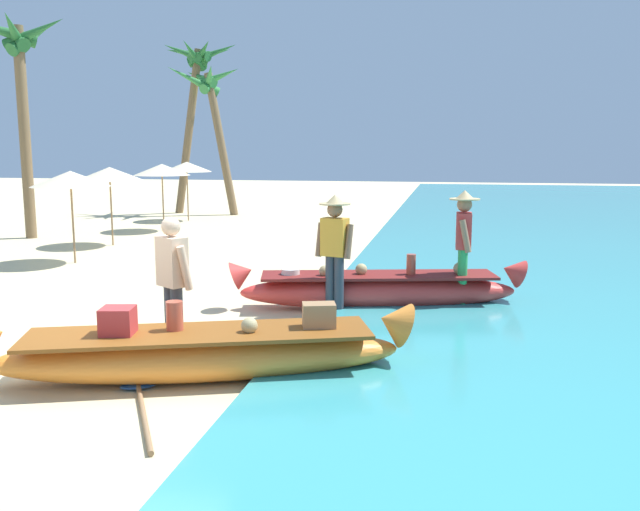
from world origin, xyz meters
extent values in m
plane|color=beige|center=(0.00, 0.00, 0.00)|extent=(80.00, 80.00, 0.00)
ellipsoid|color=orange|center=(1.47, -0.42, 0.25)|extent=(4.25, 2.16, 0.49)
cone|color=orange|center=(3.41, 0.25, 0.54)|extent=(0.57, 0.61, 0.56)
cube|color=brown|center=(1.47, -0.42, 0.49)|extent=(3.62, 1.96, 0.04)
cube|color=#9E754C|center=(2.65, 0.01, 0.63)|extent=(0.40, 0.32, 0.28)
sphere|color=tan|center=(1.98, -0.32, 0.58)|extent=(0.17, 0.17, 0.17)
cylinder|color=#B74C38|center=(1.19, -0.39, 0.65)|extent=(0.18, 0.18, 0.33)
cube|color=#B73333|center=(0.68, -0.65, 0.64)|extent=(0.38, 0.37, 0.30)
ellipsoid|color=red|center=(2.95, 3.07, 0.25)|extent=(4.19, 1.62, 0.51)
cone|color=red|center=(0.99, 2.63, 0.56)|extent=(0.50, 0.51, 0.50)
cone|color=red|center=(4.92, 3.52, 0.56)|extent=(0.50, 0.51, 0.50)
cube|color=maroon|center=(2.95, 3.07, 0.51)|extent=(3.55, 1.49, 0.04)
sphere|color=tan|center=(4.15, 3.33, 0.60)|extent=(0.19, 0.19, 0.19)
cylinder|color=#B74C38|center=(3.43, 3.14, 0.67)|extent=(0.14, 0.14, 0.32)
sphere|color=tan|center=(2.70, 3.02, 0.59)|extent=(0.18, 0.18, 0.18)
sphere|color=tan|center=(2.19, 2.81, 0.59)|extent=(0.17, 0.17, 0.17)
cylinder|color=silver|center=(1.67, 2.81, 0.56)|extent=(0.27, 0.27, 0.10)
cylinder|color=#333842|center=(2.45, 2.54, 0.43)|extent=(0.14, 0.14, 0.86)
cylinder|color=#333842|center=(2.31, 2.59, 0.43)|extent=(0.14, 0.14, 0.86)
cube|color=gold|center=(2.38, 2.56, 1.13)|extent=(0.41, 0.32, 0.54)
cylinder|color=brown|center=(2.59, 2.48, 1.08)|extent=(0.14, 0.21, 0.50)
cylinder|color=brown|center=(2.15, 2.61, 1.08)|extent=(0.14, 0.21, 0.50)
sphere|color=brown|center=(2.38, 2.56, 1.53)|extent=(0.22, 0.22, 0.22)
cylinder|color=tan|center=(2.38, 2.56, 1.61)|extent=(0.44, 0.44, 0.02)
cone|color=tan|center=(2.38, 2.56, 1.68)|extent=(0.26, 0.26, 0.12)
cylinder|color=#333842|center=(0.80, 0.40, 0.41)|extent=(0.14, 0.14, 0.81)
cylinder|color=#333842|center=(0.91, 0.32, 0.41)|extent=(0.14, 0.14, 0.81)
cube|color=beige|center=(0.86, 0.36, 1.10)|extent=(0.42, 0.39, 0.57)
cylinder|color=beige|center=(0.68, 0.51, 1.05)|extent=(0.18, 0.21, 0.52)
cylinder|color=beige|center=(1.06, 0.25, 1.05)|extent=(0.18, 0.21, 0.52)
sphere|color=beige|center=(0.86, 0.36, 1.51)|extent=(0.22, 0.22, 0.22)
cylinder|color=green|center=(4.18, 3.36, 0.46)|extent=(0.14, 0.14, 0.91)
cylinder|color=green|center=(4.18, 3.22, 0.46)|extent=(0.14, 0.14, 0.91)
cube|color=#DB3D38|center=(4.18, 3.29, 1.18)|extent=(0.22, 0.36, 0.53)
cylinder|color=#9E7051|center=(4.20, 3.52, 1.13)|extent=(0.19, 0.09, 0.49)
cylinder|color=#9E7051|center=(4.20, 3.06, 1.13)|extent=(0.19, 0.09, 0.49)
sphere|color=#9E7051|center=(4.18, 3.29, 1.56)|extent=(0.22, 0.22, 0.22)
cylinder|color=tan|center=(4.18, 3.29, 1.64)|extent=(0.44, 0.44, 0.02)
cone|color=tan|center=(4.18, 3.29, 1.71)|extent=(0.26, 0.26, 0.12)
cylinder|color=#8E6B47|center=(-3.69, 5.90, 0.95)|extent=(0.04, 0.04, 1.90)
cone|color=beige|center=(-3.69, 5.90, 1.75)|extent=(1.60, 1.60, 0.32)
cylinder|color=#8E6B47|center=(-4.15, 8.42, 0.95)|extent=(0.04, 0.04, 1.90)
cone|color=beige|center=(-4.15, 8.42, 1.75)|extent=(1.60, 1.60, 0.32)
cylinder|color=#8E6B47|center=(-4.12, 11.39, 0.95)|extent=(0.04, 0.04, 1.90)
cone|color=beige|center=(-4.12, 11.39, 1.75)|extent=(1.60, 1.60, 0.32)
cylinder|color=#8E6B47|center=(-4.44, 14.05, 0.95)|extent=(0.04, 0.04, 1.90)
cone|color=beige|center=(-4.44, 14.05, 1.75)|extent=(1.60, 1.60, 0.32)
cylinder|color=brown|center=(-6.93, 9.26, 2.72)|extent=(0.28, 0.28, 5.43)
cone|color=#23602D|center=(-6.46, 9.28, 5.25)|extent=(1.73, 0.44, 0.96)
cone|color=#23602D|center=(-6.83, 9.67, 5.18)|extent=(0.70, 1.56, 1.09)
cone|color=#23602D|center=(-7.29, 9.45, 5.24)|extent=(1.50, 1.02, 0.96)
cone|color=#23602D|center=(-6.79, 8.88, 5.24)|extent=(0.84, 1.52, 0.97)
cylinder|color=brown|center=(-5.30, 16.49, 2.88)|extent=(1.20, 0.28, 5.81)
cone|color=#23602D|center=(-4.34, 16.51, 5.60)|extent=(1.84, 0.46, 0.92)
cone|color=#23602D|center=(-4.54, 16.85, 5.63)|extent=(1.38, 1.57, 0.81)
cone|color=#23602D|center=(-4.92, 16.98, 5.64)|extent=(0.65, 1.89, 0.78)
cone|color=#23602D|center=(-5.35, 16.68, 5.66)|extent=(2.02, 1.06, 0.72)
cone|color=#23602D|center=(-5.25, 16.32, 5.60)|extent=(1.64, 0.94, 0.89)
cone|color=#23602D|center=(-4.88, 16.05, 5.54)|extent=(0.51, 1.60, 1.04)
cone|color=#23602D|center=(-4.57, 16.13, 5.61)|extent=(1.27, 1.52, 0.87)
cylinder|color=brown|center=(-3.98, 16.17, 2.45)|extent=(1.13, 0.28, 4.95)
cone|color=#337F3D|center=(-3.99, 16.11, 4.77)|extent=(1.62, 0.57, 0.83)
cone|color=#337F3D|center=(-4.32, 16.62, 4.69)|extent=(0.66, 1.71, 1.04)
cone|color=#337F3D|center=(-4.75, 16.35, 4.78)|extent=(1.46, 1.01, 0.79)
cone|color=#337F3D|center=(-4.86, 15.90, 4.66)|extent=(1.80, 1.25, 1.15)
cone|color=#337F3D|center=(-4.22, 15.77, 4.71)|extent=(1.02, 1.62, 0.99)
cylinder|color=#8E6B47|center=(1.34, -1.51, 0.03)|extent=(0.83, 1.44, 0.05)
ellipsoid|color=#2D60B7|center=(0.95, -0.80, 0.03)|extent=(0.41, 0.35, 0.03)
camera|label=1|loc=(3.99, -6.88, 2.41)|focal=38.23mm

